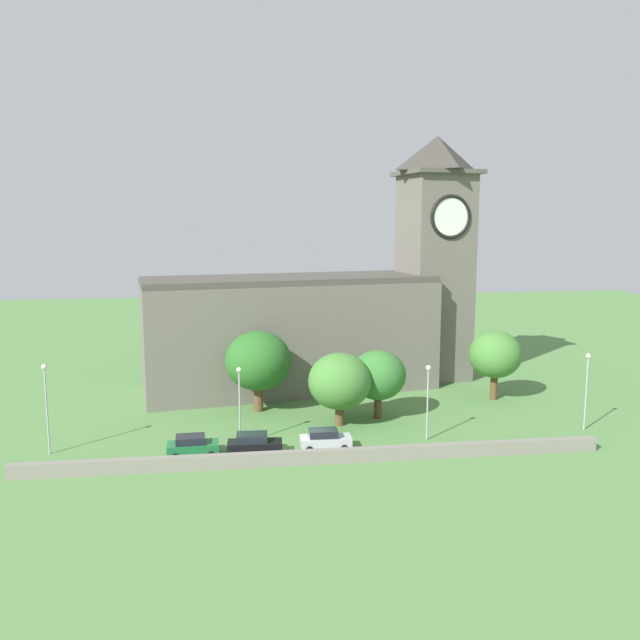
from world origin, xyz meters
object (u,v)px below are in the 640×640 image
Objects in this scene: streetlamp_west_end at (46,395)px; car_green at (192,446)px; tree_churchyard at (340,381)px; tree_riverside_east at (378,375)px; church at (328,313)px; streetlamp_east_mid at (587,379)px; streetlamp_west_mid at (239,393)px; car_black at (254,444)px; car_silver at (325,439)px; tree_by_tower at (495,355)px; streetlamp_central at (428,390)px; tree_riverside_west at (258,361)px.

car_green is at bearing -9.71° from streetlamp_west_end.
tree_churchyard is 1.03× the size of tree_riverside_east.
church is 5.88× the size of tree_riverside_east.
streetlamp_east_mid is at bearing -11.26° from tree_churchyard.
church is at bearing 61.54° from streetlamp_west_mid.
church is 5.80× the size of streetlamp_west_mid.
tree_churchyard is (8.31, 6.93, 3.32)m from car_black.
car_silver is at bearing -99.20° from church.
tree_by_tower is (27.48, 10.99, 0.32)m from streetlamp_west_mid.
car_green is 0.61× the size of tree_churchyard.
tree_riverside_east is (13.49, 5.96, -0.29)m from streetlamp_west_mid.
streetlamp_east_mid is (35.59, 1.94, 3.93)m from car_green.
car_black reaches higher than car_silver.
church is 29.09m from streetlamp_east_mid.
streetlamp_central is at bearing -1.50° from streetlamp_west_end.
streetlamp_east_mid is at bearing -18.63° from tree_riverside_east.
car_black is 15.78m from streetlamp_central.
tree_riverside_east is (29.24, 6.04, -0.72)m from streetlamp_west_end.
streetlamp_east_mid is at bearing -0.29° from streetlamp_west_mid.
car_black is at bearing -6.36° from car_green.
tree_churchyard is (-1.21, -15.31, -4.35)m from church.
tree_churchyard is (-6.95, 5.19, -0.28)m from streetlamp_central.
tree_churchyard is (9.41, 4.27, -0.34)m from streetlamp_west_mid.
streetlamp_west_end is at bearing -170.20° from tree_churchyard.
tree_riverside_west is at bearing 29.51° from streetlamp_west_end.
tree_riverside_east reaches higher than car_black.
streetlamp_west_mid reaches higher than car_silver.
car_black is 11.32m from tree_churchyard.
church is 4.83× the size of tree_riverside_west.
streetlamp_west_end is (-16.86, 2.59, 4.09)m from car_black.
church is 21.67m from streetlamp_central.
car_silver is 0.64× the size of tree_riverside_east.
streetlamp_central is (20.30, 1.19, 3.67)m from car_green.
streetlamp_east_mid is 1.04× the size of tree_churchyard.
church is at bearing 80.80° from car_silver.
streetlamp_east_mid is (24.54, 1.93, 3.91)m from car_silver.
church is 22.63m from streetlamp_west_mid.
streetlamp_west_end is 1.10× the size of tree_churchyard.
streetlamp_west_end is at bearing 178.50° from streetlamp_central.
car_green is 12.70m from streetlamp_west_end.
streetlamp_west_end is 1.13× the size of tree_riverside_east.
church is 13.32m from tree_riverside_west.
tree_by_tower is (31.42, 13.08, 4.06)m from car_green.
streetlamp_east_mid is at bearing 4.51° from car_silver.
car_green is 0.98× the size of car_silver.
streetlamp_west_mid is at bearing -155.58° from tree_churchyard.
church reaches higher than tree_riverside_east.
tree_by_tower reaches higher than streetlamp_central.
tree_riverside_east is (-2.87, 6.88, -0.22)m from streetlamp_central.
streetlamp_east_mid reaches higher than streetlamp_central.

